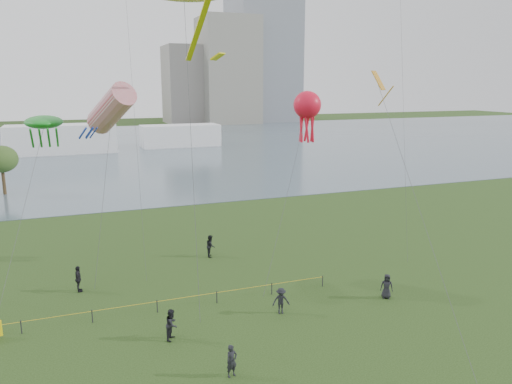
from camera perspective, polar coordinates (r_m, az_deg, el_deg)
name	(u,v)px	position (r m, az deg, el deg)	size (l,w,h in m)	color
lake	(119,148)	(119.19, -15.43, 4.90)	(400.00, 120.00, 0.08)	#4F616D
building_mid	(228,71)	(188.55, -3.22, 13.67)	(20.00, 20.00, 38.00)	gray
building_low	(187,85)	(190.63, -7.86, 12.06)	(16.00, 18.00, 28.00)	gray
pavilion_left	(62,139)	(113.44, -21.34, 5.66)	(22.00, 8.00, 6.00)	white
pavilion_right	(180,136)	(119.00, -8.65, 6.39)	(18.00, 7.00, 5.00)	white
fence	(55,320)	(33.29, -21.97, -13.39)	(24.07, 0.07, 1.05)	black
spectator_a	(172,324)	(30.08, -9.59, -14.68)	(0.90, 0.70, 1.85)	black
spectator_b	(281,301)	(32.72, 2.87, -12.31)	(1.12, 0.64, 1.73)	black
spectator_c	(78,279)	(37.94, -19.65, -9.35)	(1.12, 0.46, 1.91)	black
spectator_d	(387,286)	(35.98, 14.71, -10.37)	(0.84, 0.55, 1.73)	black
spectator_f	(232,361)	(26.47, -2.80, -18.72)	(0.62, 0.41, 1.70)	black
spectator_g	(211,246)	(42.92, -5.21, -6.14)	(0.91, 0.71, 1.88)	black
kite_windsock	(111,109)	(38.18, -16.21, 9.13)	(4.31, 5.20, 14.65)	#3F3F42
kite_creature	(44,122)	(39.76, -23.09, 7.34)	(4.84, 9.94, 12.22)	#3F3F42
kite_octopus	(307,106)	(39.59, 5.87, 9.75)	(6.85, 6.51, 13.93)	#3F3F42
kite_delta	(383,92)	(34.20, 14.27, 10.98)	(3.22, 14.16, 15.32)	#3F3F42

